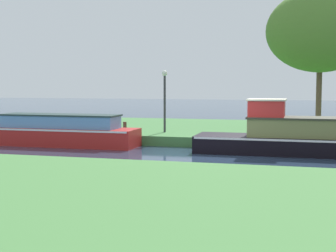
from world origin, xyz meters
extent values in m
plane|color=#26364F|center=(0.00, 0.00, 0.00)|extent=(120.00, 120.00, 0.00)
cube|color=#42773E|center=(0.00, 7.00, 0.20)|extent=(72.00, 10.00, 0.40)
cube|color=#467C3F|center=(0.00, -9.00, 0.20)|extent=(72.00, 10.00, 0.40)
cube|color=black|center=(2.68, 1.20, 0.31)|extent=(7.23, 1.88, 0.62)
cube|color=white|center=(2.68, 1.20, 0.58)|extent=(7.08, 1.91, 0.07)
cube|color=olive|center=(3.03, 1.20, 0.95)|extent=(4.09, 1.43, 0.64)
cube|color=#363629|center=(3.03, 1.20, 1.30)|extent=(4.19, 1.50, 0.06)
cube|color=red|center=(1.61, 1.20, 1.59)|extent=(1.26, 1.20, 0.63)
cube|color=beige|center=(1.61, 1.20, 1.93)|extent=(1.36, 1.28, 0.06)
cube|color=#B2211E|center=(-6.84, 1.20, 0.36)|extent=(6.88, 1.57, 0.73)
cube|color=white|center=(-6.84, 1.20, 0.69)|extent=(6.75, 1.60, 0.07)
cube|color=#5F92CF|center=(-6.60, 1.20, 0.97)|extent=(4.81, 1.19, 0.49)
cube|color=#233736|center=(-6.60, 1.20, 1.25)|extent=(4.91, 1.26, 0.06)
cylinder|color=brown|center=(3.59, 8.43, 2.17)|extent=(0.27, 0.27, 3.54)
ellipsoid|color=#527D31|center=(3.59, 8.18, 5.04)|extent=(5.20, 3.36, 4.00)
cylinder|color=#333338|center=(-2.93, 3.76, 1.62)|extent=(0.10, 0.10, 2.44)
sphere|color=white|center=(-2.93, 3.76, 2.96)|extent=(0.24, 0.24, 0.24)
cylinder|color=#422F22|center=(-4.25, 2.34, 0.66)|extent=(0.15, 0.15, 0.53)
camera|label=1|loc=(2.90, -16.93, 2.52)|focal=53.05mm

